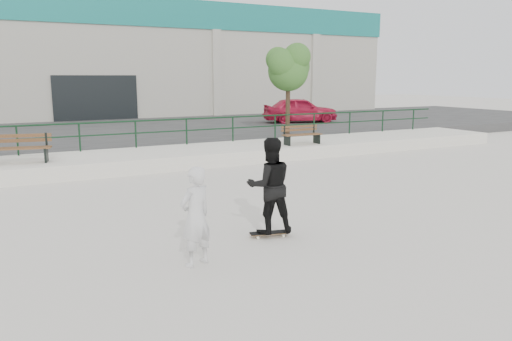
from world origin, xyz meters
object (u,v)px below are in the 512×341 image
red_car (300,110)px  standing_skater (270,186)px  skateboard (270,233)px  seated_skater (196,217)px  bench_left (18,149)px  bench_right (301,135)px  tree (289,66)px

red_car → standing_skater: 19.69m
red_car → standing_skater: (-11.15, -16.22, -0.19)m
skateboard → seated_skater: (-1.83, -0.74, 0.77)m
bench_left → bench_right: (10.07, -0.49, -0.07)m
bench_left → standing_skater: 9.54m
bench_right → tree: bearing=68.7°
bench_left → bench_right: bearing=9.2°
seated_skater → skateboard: bearing=-179.0°
bench_right → red_car: 9.57m
bench_left → skateboard: bearing=-52.9°
skateboard → standing_skater: standing_skater is taller
skateboard → standing_skater: 0.96m
red_car → skateboard: (-11.15, -16.22, -1.15)m
red_car → skateboard: red_car is taller
bench_right → skateboard: bearing=-124.5°
bench_right → skateboard: 10.16m
bench_right → bench_left: bearing=179.1°
skateboard → seated_skater: seated_skater is taller
red_car → bench_right: bearing=164.9°
tree → seated_skater: (-9.31, -12.30, -2.74)m
standing_skater → red_car: bearing=-111.4°
standing_skater → seated_skater: size_ratio=1.11×
bench_right → tree: tree is taller
tree → bench_right: bearing=-113.3°
bench_right → seated_skater: size_ratio=0.97×
tree → seated_skater: bearing=-127.1°
bench_right → red_car: bearing=59.5°
bench_left → seated_skater: size_ratio=1.18×
seated_skater → red_car: bearing=-148.4°
skateboard → bench_right: bearing=67.5°
standing_skater → seated_skater: standing_skater is taller
red_car → tree: bearing=159.1°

